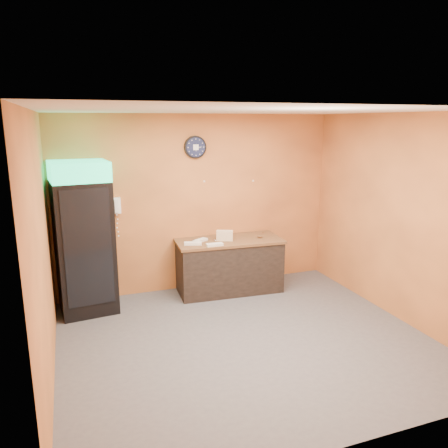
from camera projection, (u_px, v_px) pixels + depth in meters
name	position (u px, v px, depth m)	size (l,w,h in m)	color
floor	(245.00, 340.00, 5.49)	(4.50, 4.50, 0.00)	#47474C
back_wall	(198.00, 203.00, 7.00)	(4.50, 0.02, 2.80)	orange
left_wall	(42.00, 251.00, 4.42)	(0.02, 4.00, 2.80)	orange
right_wall	(400.00, 218.00, 5.91)	(0.02, 4.00, 2.80)	orange
ceiling	(248.00, 110.00, 4.85)	(4.50, 4.00, 0.02)	white
beverage_cooler	(84.00, 240.00, 6.12)	(0.83, 0.84, 2.16)	black
prep_counter	(229.00, 266.00, 7.03)	(1.63, 0.72, 0.81)	black
wall_clock	(195.00, 147.00, 6.75)	(0.35, 0.06, 0.35)	black
wall_phone	(116.00, 206.00, 6.51)	(0.13, 0.11, 0.24)	white
butcher_paper	(229.00, 241.00, 6.93)	(1.68, 0.75, 0.04)	brown
sub_roll_stack	(225.00, 236.00, 6.84)	(0.27, 0.18, 0.16)	beige
wrapped_sandwich_left	(193.00, 243.00, 6.63)	(0.26, 0.10, 0.04)	silver
wrapped_sandwich_mid	(215.00, 245.00, 6.57)	(0.25, 0.10, 0.04)	silver
wrapped_sandwich_right	(200.00, 240.00, 6.80)	(0.25, 0.10, 0.04)	silver
kitchen_tool	(223.00, 238.00, 6.88)	(0.06, 0.06, 0.06)	silver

